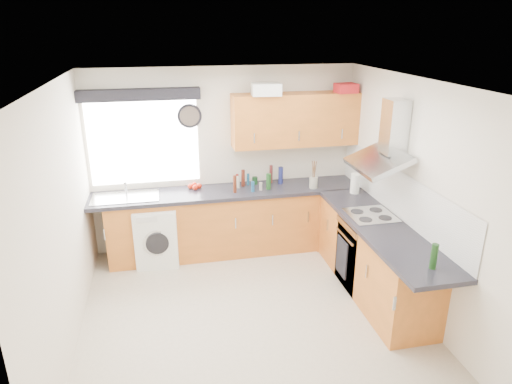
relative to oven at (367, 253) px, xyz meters
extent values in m
plane|color=beige|center=(-1.50, -0.30, -0.42)|extent=(3.60, 3.60, 0.00)
cube|color=white|center=(-1.50, -0.30, 2.08)|extent=(3.60, 3.60, 0.02)
cube|color=silver|center=(-1.50, 1.50, 0.82)|extent=(3.60, 0.02, 2.50)
cube|color=silver|center=(-1.50, -2.10, 0.82)|extent=(3.60, 0.02, 2.50)
cube|color=silver|center=(-3.30, -0.30, 0.82)|extent=(0.02, 3.60, 2.50)
cube|color=silver|center=(0.30, -0.30, 0.82)|extent=(0.02, 3.60, 2.50)
cube|color=white|center=(-2.55, 1.49, 1.12)|extent=(1.40, 0.02, 1.10)
cube|color=black|center=(-2.55, 1.40, 1.76)|extent=(1.50, 0.18, 0.14)
cube|color=white|center=(0.29, 0.00, 0.75)|extent=(0.01, 3.00, 0.54)
cube|color=#B26022|center=(-1.60, 1.21, 0.01)|extent=(3.00, 0.58, 0.86)
cube|color=#B26022|center=(0.00, 1.20, 0.01)|extent=(0.60, 0.60, 0.86)
cube|color=#B26022|center=(0.01, -0.15, 0.01)|extent=(0.58, 2.10, 0.86)
cube|color=black|center=(-1.50, 1.20, 0.46)|extent=(3.60, 0.62, 0.05)
cube|color=black|center=(0.00, -0.30, 0.46)|extent=(0.62, 2.42, 0.05)
cube|color=black|center=(0.00, 0.00, 0.00)|extent=(0.56, 0.58, 0.85)
cube|color=silver|center=(0.00, 0.00, 0.49)|extent=(0.52, 0.52, 0.01)
cube|color=#B26022|center=(-0.55, 1.32, 1.38)|extent=(1.70, 0.35, 0.70)
cube|color=white|center=(-2.47, 1.10, -0.03)|extent=(0.58, 0.56, 0.79)
cylinder|color=black|center=(-1.94, 1.48, 1.45)|extent=(0.32, 0.04, 0.32)
cube|color=white|center=(-0.98, 1.22, 1.80)|extent=(0.39, 0.30, 0.15)
cube|color=red|center=(0.10, 1.22, 1.79)|extent=(0.28, 0.24, 0.12)
cylinder|color=gray|center=(-0.35, 1.05, 0.56)|extent=(0.13, 0.13, 0.16)
cylinder|color=white|center=(0.12, 0.75, 0.62)|extent=(0.15, 0.15, 0.26)
cylinder|color=#B2AB98|center=(-1.35, 1.27, 0.57)|extent=(0.05, 0.05, 0.17)
cylinder|color=#521D11|center=(-1.27, 1.32, 0.60)|extent=(0.05, 0.05, 0.23)
cylinder|color=#143A19|center=(-1.09, 1.36, 0.54)|extent=(0.07, 0.07, 0.10)
cylinder|color=#174118|center=(-0.95, 1.13, 0.59)|extent=(0.06, 0.06, 0.21)
cylinder|color=#541E1E|center=(-0.86, 1.37, 0.61)|extent=(0.05, 0.05, 0.26)
cylinder|color=navy|center=(-0.74, 1.31, 0.60)|extent=(0.07, 0.07, 0.24)
cylinder|color=navy|center=(-1.18, 1.07, 0.56)|extent=(0.04, 0.04, 0.14)
cylinder|color=maroon|center=(-1.36, 1.29, 0.58)|extent=(0.04, 0.04, 0.19)
cylinder|color=#512011|center=(-1.42, 1.09, 0.60)|extent=(0.05, 0.05, 0.23)
cylinder|color=#A4978C|center=(-1.07, 1.10, 0.54)|extent=(0.04, 0.04, 0.11)
cylinder|color=navy|center=(-1.19, 1.35, 0.57)|extent=(0.04, 0.04, 0.16)
cylinder|color=#163A14|center=(0.02, -1.24, 0.61)|extent=(0.06, 0.06, 0.25)
camera|label=1|loc=(-2.31, -4.49, 2.59)|focal=32.00mm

